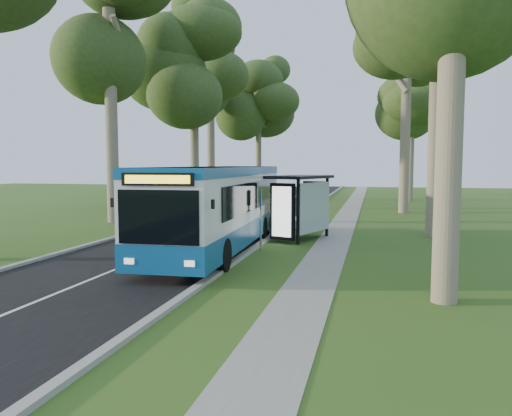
{
  "coord_description": "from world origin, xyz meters",
  "views": [
    {
      "loc": [
        4.73,
        -19.08,
        3.46
      ],
      "look_at": [
        -0.18,
        1.63,
        1.6
      ],
      "focal_mm": 35.0,
      "sensor_mm": 36.0,
      "label": 1
    }
  ],
  "objects_px": {
    "bus_stop_sign": "(261,212)",
    "litter_bin": "(315,219)",
    "car_white": "(211,195)",
    "bus_shelter": "(302,195)",
    "car_silver": "(231,193)",
    "bus": "(220,207)"
  },
  "relations": [
    {
      "from": "bus_stop_sign",
      "to": "car_white",
      "type": "distance_m",
      "value": 24.03
    },
    {
      "from": "bus_stop_sign",
      "to": "car_white",
      "type": "bearing_deg",
      "value": 100.26
    },
    {
      "from": "litter_bin",
      "to": "bus_stop_sign",
      "type": "bearing_deg",
      "value": -100.47
    },
    {
      "from": "car_white",
      "to": "car_silver",
      "type": "distance_m",
      "value": 4.66
    },
    {
      "from": "bus_stop_sign",
      "to": "bus_shelter",
      "type": "relative_size",
      "value": 0.63
    },
    {
      "from": "bus_stop_sign",
      "to": "bus_shelter",
      "type": "height_order",
      "value": "bus_shelter"
    },
    {
      "from": "car_silver",
      "to": "bus",
      "type": "bearing_deg",
      "value": -58.64
    },
    {
      "from": "bus",
      "to": "litter_bin",
      "type": "bearing_deg",
      "value": 67.22
    },
    {
      "from": "bus_stop_sign",
      "to": "bus",
      "type": "bearing_deg",
      "value": -176.63
    },
    {
      "from": "car_white",
      "to": "bus",
      "type": "bearing_deg",
      "value": -83.32
    },
    {
      "from": "bus_shelter",
      "to": "car_silver",
      "type": "bearing_deg",
      "value": 133.38
    },
    {
      "from": "litter_bin",
      "to": "car_silver",
      "type": "xyz_separation_m",
      "value": [
        -10.32,
        19.46,
        0.24
      ]
    },
    {
      "from": "bus",
      "to": "car_silver",
      "type": "xyz_separation_m",
      "value": [
        -7.39,
        27.18,
        -0.99
      ]
    },
    {
      "from": "bus",
      "to": "bus_shelter",
      "type": "height_order",
      "value": "bus"
    },
    {
      "from": "bus_shelter",
      "to": "car_silver",
      "type": "height_order",
      "value": "bus_shelter"
    },
    {
      "from": "bus_stop_sign",
      "to": "litter_bin",
      "type": "distance_m",
      "value": 7.44
    },
    {
      "from": "bus_stop_sign",
      "to": "car_white",
      "type": "relative_size",
      "value": 0.54
    },
    {
      "from": "bus_stop_sign",
      "to": "litter_bin",
      "type": "relative_size",
      "value": 2.43
    },
    {
      "from": "bus_stop_sign",
      "to": "litter_bin",
      "type": "height_order",
      "value": "bus_stop_sign"
    },
    {
      "from": "bus",
      "to": "car_silver",
      "type": "distance_m",
      "value": 28.18
    },
    {
      "from": "bus_shelter",
      "to": "car_silver",
      "type": "relative_size",
      "value": 0.85
    },
    {
      "from": "bus_shelter",
      "to": "car_silver",
      "type": "distance_m",
      "value": 25.99
    }
  ]
}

